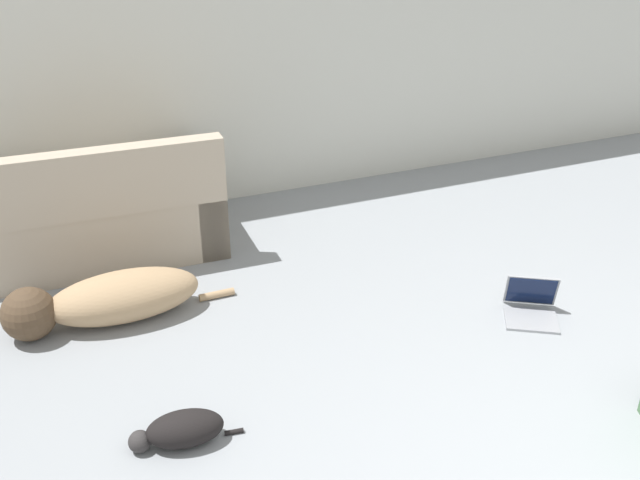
% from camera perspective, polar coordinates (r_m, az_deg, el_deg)
% --- Properties ---
extents(wall_back, '(7.77, 0.06, 2.54)m').
position_cam_1_polar(wall_back, '(5.82, -2.07, 15.87)').
color(wall_back, beige).
rests_on(wall_back, ground_plane).
extents(couch, '(1.64, 0.96, 0.89)m').
position_cam_1_polar(couch, '(5.21, -17.06, 1.86)').
color(couch, tan).
rests_on(couch, ground_plane).
extents(dog, '(1.38, 0.40, 0.32)m').
position_cam_1_polar(dog, '(4.45, -16.93, -4.62)').
color(dog, '#A38460').
rests_on(dog, ground_plane).
extents(cat, '(0.54, 0.25, 0.17)m').
position_cam_1_polar(cat, '(3.53, -11.04, -14.67)').
color(cat, black).
rests_on(cat, ground_plane).
extents(laptop_open, '(0.43, 0.44, 0.24)m').
position_cam_1_polar(laptop_open, '(4.56, 16.54, -4.83)').
color(laptop_open, gray).
rests_on(laptop_open, ground_plane).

